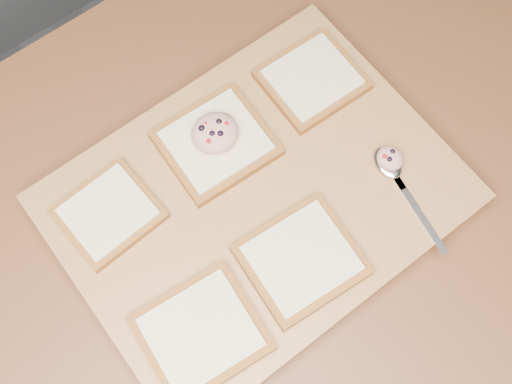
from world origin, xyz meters
The scene contains 11 objects.
ground centered at (0.00, 0.00, 0.00)m, with size 4.00×4.00×0.00m, color #515459.
island_counter centered at (0.00, 0.00, 0.45)m, with size 2.00×0.80×0.90m.
cutting_board centered at (0.18, 0.01, 0.92)m, with size 0.48×0.36×0.04m, color #AA7C49.
bread_far_left centered at (0.02, 0.10, 0.95)m, with size 0.12×0.11×0.02m.
bread_far_center centered at (0.18, 0.09, 0.95)m, with size 0.14×0.13×0.02m.
bread_far_right centered at (0.33, 0.09, 0.95)m, with size 0.12×0.11×0.02m.
bread_near_left centered at (0.02, -0.09, 0.95)m, with size 0.14×0.13×0.02m.
bread_near_center centered at (0.17, -0.09, 0.95)m, with size 0.14×0.13×0.02m.
tuna_salad_dollop centered at (0.18, 0.09, 0.97)m, with size 0.06×0.06×0.03m.
spoon centered at (0.33, -0.07, 0.94)m, with size 0.05×0.16×0.01m.
spoon_salad centered at (0.33, -0.06, 0.96)m, with size 0.03×0.03×0.02m.
Camera 1 is at (0.01, -0.22, 1.68)m, focal length 45.00 mm.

